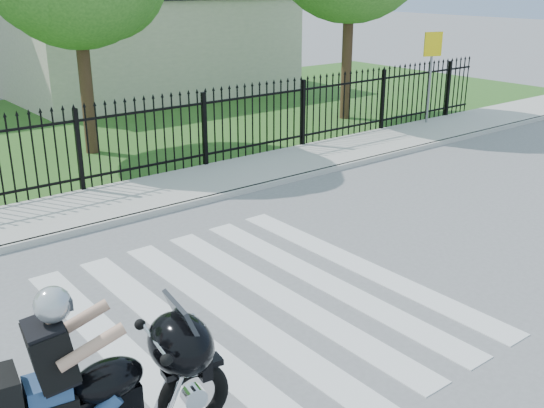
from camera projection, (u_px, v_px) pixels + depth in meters
ground at (258, 305)px, 8.74m from camera, size 120.00×120.00×0.00m
crosswalk at (258, 305)px, 8.74m from camera, size 5.00×5.50×0.01m
sidewalk at (104, 205)px, 12.42m from camera, size 40.00×2.00×0.12m
curb at (127, 219)px, 11.68m from camera, size 40.00×0.12×0.12m
iron_fence at (79, 152)px, 12.87m from camera, size 26.00×0.04×1.80m
building_low at (150, 47)px, 24.05m from camera, size 10.00×6.00×3.50m
motorcycle_rider at (72, 397)px, 5.58m from camera, size 2.88×1.18×1.91m
traffic_sign at (432, 59)px, 18.49m from camera, size 0.56×0.23×2.64m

